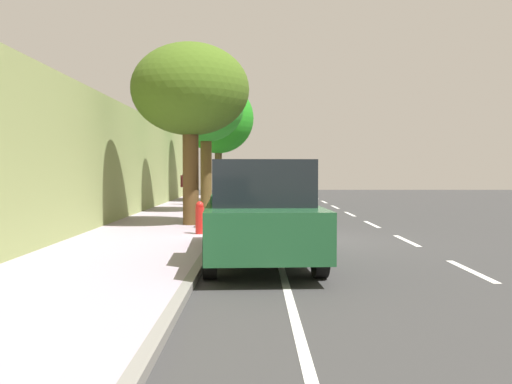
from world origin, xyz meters
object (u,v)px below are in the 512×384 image
(street_tree_mid_block, at_px, (206,108))
(parked_pickup_green_mid, at_px, (259,216))
(bicycle_at_curb, at_px, (241,207))
(fire_hydrant, at_px, (200,217))
(street_tree_near_cyclist, at_px, (218,119))
(parked_suv_silver_second, at_px, (253,195))
(cyclist_with_backpack, at_px, (235,188))
(street_tree_far_end, at_px, (190,91))
(pedestrian_on_phone, at_px, (187,185))
(parked_suv_grey_nearest, at_px, (256,185))

(street_tree_mid_block, bearing_deg, parked_pickup_green_mid, 99.96)
(bicycle_at_curb, relative_size, fire_hydrant, 2.08)
(street_tree_near_cyclist, height_order, fire_hydrant, street_tree_near_cyclist)
(parked_suv_silver_second, bearing_deg, street_tree_mid_block, -70.33)
(parked_pickup_green_mid, bearing_deg, fire_hydrant, -68.01)
(parked_pickup_green_mid, xyz_separation_m, street_tree_mid_block, (2.02, -11.50, 3.28))
(cyclist_with_backpack, xyz_separation_m, street_tree_far_end, (1.18, 4.61, 3.07))
(street_tree_far_end, bearing_deg, pedestrian_on_phone, -82.38)
(street_tree_near_cyclist, distance_m, pedestrian_on_phone, 4.75)
(fire_hydrant, bearing_deg, bicycle_at_curb, -97.71)
(cyclist_with_backpack, distance_m, fire_hydrant, 7.11)
(pedestrian_on_phone, bearing_deg, fire_hydrant, 98.46)
(street_tree_near_cyclist, xyz_separation_m, fire_hydrant, (-0.51, 15.16, -3.90))
(parked_suv_silver_second, height_order, parked_pickup_green_mid, parked_suv_silver_second)
(parked_suv_grey_nearest, distance_m, street_tree_mid_block, 6.21)
(bicycle_at_curb, bearing_deg, street_tree_far_end, 71.34)
(parked_suv_grey_nearest, xyz_separation_m, parked_suv_silver_second, (0.11, 10.19, 0.00))
(street_tree_near_cyclist, bearing_deg, street_tree_far_end, 90.00)
(cyclist_with_backpack, relative_size, street_tree_near_cyclist, 0.28)
(street_tree_near_cyclist, bearing_deg, parked_suv_silver_second, 98.40)
(parked_suv_silver_second, distance_m, bicycle_at_curb, 4.15)
(parked_suv_grey_nearest, distance_m, cyclist_with_backpack, 5.72)
(parked_suv_grey_nearest, relative_size, pedestrian_on_phone, 2.89)
(parked_pickup_green_mid, bearing_deg, parked_suv_grey_nearest, -89.86)
(parked_suv_grey_nearest, distance_m, parked_suv_silver_second, 10.19)
(street_tree_mid_block, bearing_deg, bicycle_at_curb, 140.67)
(parked_pickup_green_mid, distance_m, pedestrian_on_phone, 16.16)
(parked_suv_silver_second, bearing_deg, cyclist_with_backpack, -81.36)
(parked_suv_grey_nearest, xyz_separation_m, street_tree_mid_block, (1.98, 4.97, 3.15))
(parked_suv_silver_second, relative_size, bicycle_at_curb, 2.70)
(parked_suv_silver_second, bearing_deg, parked_suv_grey_nearest, -90.63)
(street_tree_far_end, bearing_deg, street_tree_mid_block, -90.00)
(parked_suv_grey_nearest, height_order, fire_hydrant, parked_suv_grey_nearest)
(street_tree_far_end, height_order, fire_hydrant, street_tree_far_end)
(parked_suv_silver_second, height_order, pedestrian_on_phone, parked_suv_silver_second)
(parked_suv_grey_nearest, distance_m, street_tree_near_cyclist, 4.64)
(parked_pickup_green_mid, relative_size, street_tree_mid_block, 0.98)
(parked_suv_silver_second, xyz_separation_m, parked_pickup_green_mid, (-0.15, 6.28, -0.13))
(street_tree_mid_block, relative_size, fire_hydrant, 6.53)
(cyclist_with_backpack, xyz_separation_m, street_tree_near_cyclist, (1.18, -8.10, 3.39))
(street_tree_near_cyclist, bearing_deg, parked_suv_grey_nearest, 129.04)
(parked_suv_grey_nearest, distance_m, pedestrian_on_phone, 3.33)
(street_tree_far_end, bearing_deg, parked_suv_grey_nearest, -100.90)
(street_tree_near_cyclist, distance_m, street_tree_mid_block, 7.41)
(parked_suv_grey_nearest, bearing_deg, street_tree_far_end, 79.10)
(parked_suv_silver_second, xyz_separation_m, street_tree_far_end, (1.87, 0.08, 3.10))
(street_tree_far_end, relative_size, pedestrian_on_phone, 3.26)
(fire_hydrant, bearing_deg, street_tree_mid_block, -86.25)
(cyclist_with_backpack, bearing_deg, street_tree_mid_block, -30.56)
(cyclist_with_backpack, bearing_deg, bicycle_at_curb, 116.35)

